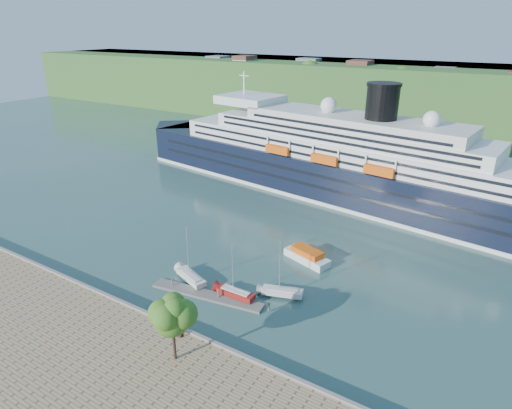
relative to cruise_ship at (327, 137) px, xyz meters
name	(u,v)px	position (x,y,z in m)	size (l,w,h in m)	color
ground	(162,325)	(1.49, -59.43, -13.55)	(400.00, 400.00, 0.00)	#2B4D4B
far_hillside	(415,97)	(1.49, 85.57, -1.55)	(400.00, 50.00, 24.00)	#2F5C25
quay_coping	(160,319)	(1.49, -59.63, -12.40)	(220.00, 0.50, 0.30)	slate
cruise_ship	(327,137)	(0.00, 0.00, 0.00)	(120.67, 17.57, 27.10)	black
park_bench	(179,332)	(5.77, -60.63, -12.06)	(1.52, 0.62, 0.97)	#412112
promenade_tree	(172,326)	(8.19, -64.15, -7.75)	(5.79, 5.79, 9.59)	#315F19
floating_pontoon	(207,295)	(2.69, -50.86, -13.35)	(18.09, 2.21, 0.40)	gray
sailboat_white_near	(190,257)	(-1.77, -49.05, -8.99)	(7.06, 1.96, 9.12)	silver
sailboat_red	(235,273)	(6.72, -48.95, -9.25)	(6.66, 1.85, 8.60)	maroon
sailboat_white_far	(283,272)	(12.53, -45.01, -9.15)	(6.81, 1.89, 8.80)	silver
tender_launch	(307,255)	(11.14, -33.36, -12.36)	(8.58, 2.94, 2.37)	#E4550D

